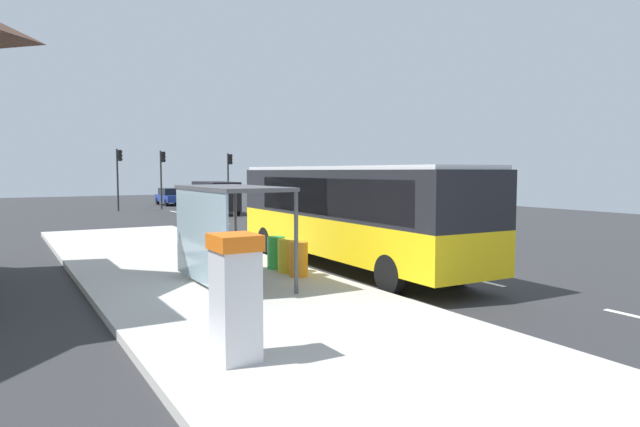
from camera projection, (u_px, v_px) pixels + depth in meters
ground_plane at (252, 231)px, 28.34m from camera, size 56.00×92.00×0.04m
sidewalk_platform at (211, 282)px, 14.79m from camera, size 6.20×30.00×0.18m
lane_stripe_seg_1 at (474, 280)px, 15.58m from camera, size 0.16×2.20×0.01m
lane_stripe_seg_2 at (370, 256)px, 19.88m from camera, size 0.16×2.20×0.01m
lane_stripe_seg_3 at (303, 241)px, 24.17m from camera, size 0.16×2.20×0.01m
lane_stripe_seg_4 at (256, 230)px, 28.47m from camera, size 0.16×2.20×0.01m
lane_stripe_seg_5 at (222, 223)px, 32.76m from camera, size 0.16×2.20×0.01m
lane_stripe_seg_6 at (196, 217)px, 37.06m from camera, size 0.16×2.20×0.01m
lane_stripe_seg_7 at (175, 212)px, 41.35m from camera, size 0.16×2.20×0.01m
bus at (349, 210)px, 17.41m from camera, size 2.75×11.06×3.21m
white_van at (216, 195)px, 39.20m from camera, size 2.21×5.28×2.30m
sedan_near at (171, 196)px, 49.56m from camera, size 1.85×4.40×1.52m
sedan_far at (198, 200)px, 42.94m from camera, size 2.01×4.48×1.52m
ticket_machine at (235, 296)px, 8.38m from camera, size 0.66×0.76×1.94m
recycling_bin_orange at (298, 259)px, 15.14m from camera, size 0.52×0.52×0.95m
recycling_bin_yellow at (287, 256)px, 15.74m from camera, size 0.52×0.52×0.95m
recycling_bin_green at (276, 253)px, 16.34m from camera, size 0.52×0.52×0.95m
traffic_light_near_side at (229, 171)px, 45.74m from camera, size 0.49×0.28×4.52m
traffic_light_far_side at (119, 170)px, 42.06m from camera, size 0.49×0.28×4.73m
traffic_light_median at (162, 170)px, 44.52m from camera, size 0.49×0.28×4.69m
bus_shelter at (220, 209)px, 13.96m from camera, size 1.80×4.00×2.50m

